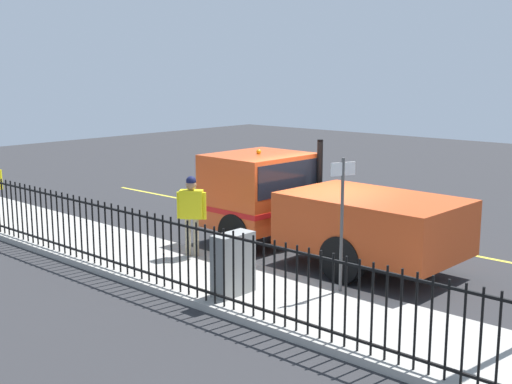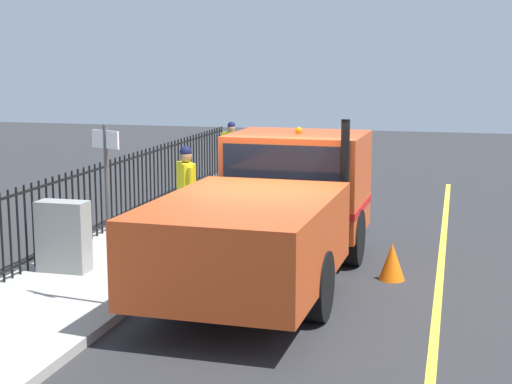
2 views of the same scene
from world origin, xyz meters
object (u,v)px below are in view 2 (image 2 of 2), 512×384
Objects in this scene: pedestrian_distant at (231,145)px; street_sign at (107,194)px; utility_cabinet at (63,236)px; traffic_cone at (392,262)px; worker_standing at (186,183)px; work_truck at (277,204)px.

pedestrian_distant is 0.66× the size of street_sign.
traffic_cone is at bearing -165.94° from utility_cabinet.
utility_cabinet is (1.21, 2.43, -0.52)m from worker_standing.
work_truck is at bearing -129.52° from street_sign.
pedestrian_distant is at bearing -58.14° from traffic_cone.
worker_standing is 0.71× the size of street_sign.
pedestrian_distant is at bearing 112.42° from work_truck.
pedestrian_distant reaches higher than traffic_cone.
street_sign is (3.64, 2.65, 1.38)m from traffic_cone.
traffic_cone is (-5.07, -1.27, -0.40)m from utility_cabinet.
worker_standing is 2.76m from utility_cabinet.
traffic_cone is (-3.86, 1.16, -0.92)m from worker_standing.
street_sign is (1.85, 2.24, 0.47)m from work_truck.
street_sign reaches higher than worker_standing.
pedestrian_distant is (3.20, -8.44, -0.07)m from work_truck.
pedestrian_distant is 2.77× the size of traffic_cone.
utility_cabinet is 2.21m from street_sign.
street_sign reaches higher than work_truck.
worker_standing is at bearing -74.30° from pedestrian_distant.
work_truck reaches higher than worker_standing.
work_truck is 9.03m from pedestrian_distant.
work_truck is 3.81× the size of pedestrian_distant.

